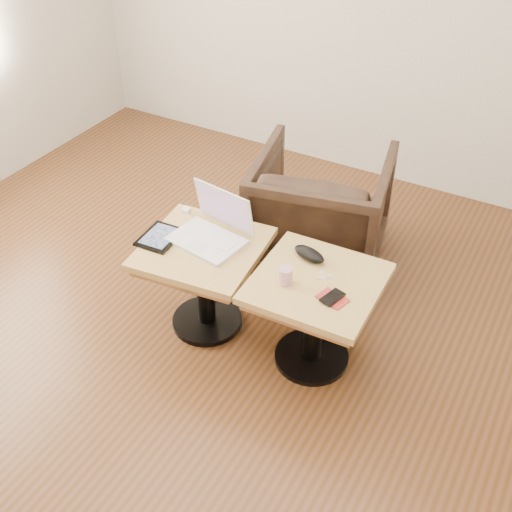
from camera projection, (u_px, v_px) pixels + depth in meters
The scene contains 11 objects.
room_shell at pixel (180, 123), 2.33m from camera, with size 4.52×4.52×2.71m.
side_table_left at pixel (204, 266), 3.21m from camera, with size 0.63×0.63×0.52m.
side_table_right at pixel (316, 301), 3.00m from camera, with size 0.59×0.59×0.52m.
laptop at pixel (212, 230), 3.15m from camera, with size 0.39×0.33×0.25m.
tablet at pixel (160, 237), 3.17m from camera, with size 0.19×0.23×0.02m.
charging_adapter at pixel (186, 210), 3.35m from camera, with size 0.04×0.04×0.02m, color white.
glasses_case at pixel (309, 254), 3.03m from camera, with size 0.17×0.07×0.05m, color black.
striped_cup at pixel (286, 276), 2.88m from camera, with size 0.06×0.06×0.08m, color #C05071.
earbuds_tangle at pixel (325, 276), 2.93m from camera, with size 0.08×0.05×0.02m.
phone_on_sleeve at pixel (332, 298), 2.81m from camera, with size 0.15×0.13×0.02m.
armchair at pixel (320, 209), 3.69m from camera, with size 0.73×0.75×0.69m, color black.
Camera 1 is at (1.29, -1.73, 2.40)m, focal length 45.00 mm.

